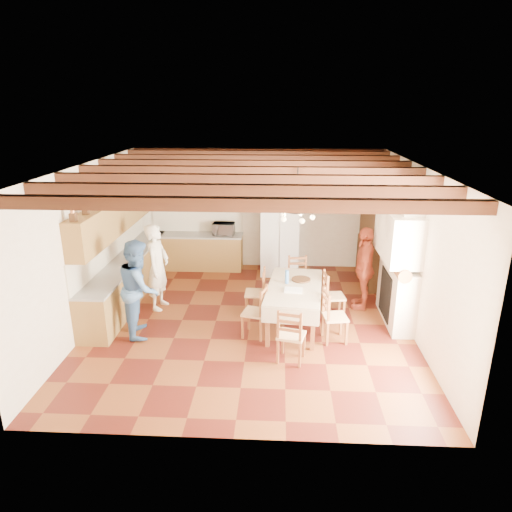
% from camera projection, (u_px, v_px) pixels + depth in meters
% --- Properties ---
extents(floor, '(6.00, 6.50, 0.02)m').
position_uv_depth(floor, '(250.00, 322.00, 8.86)').
color(floor, '#4B160F').
rests_on(floor, ground).
extents(ceiling, '(6.00, 6.50, 0.02)m').
position_uv_depth(ceiling, '(249.00, 165.00, 7.89)').
color(ceiling, white).
rests_on(ceiling, ground).
extents(wall_back, '(6.00, 0.02, 3.00)m').
position_uv_depth(wall_back, '(258.00, 209.00, 11.46)').
color(wall_back, beige).
rests_on(wall_back, ground).
extents(wall_front, '(6.00, 0.02, 3.00)m').
position_uv_depth(wall_front, '(231.00, 334.00, 5.29)').
color(wall_front, beige).
rests_on(wall_front, ground).
extents(wall_left, '(0.02, 6.50, 3.00)m').
position_uv_depth(wall_left, '(89.00, 246.00, 8.52)').
color(wall_left, beige).
rests_on(wall_left, ground).
extents(wall_right, '(0.02, 6.50, 3.00)m').
position_uv_depth(wall_right, '(416.00, 251.00, 8.22)').
color(wall_right, beige).
rests_on(wall_right, ground).
extents(ceiling_beams, '(6.00, 6.30, 0.16)m').
position_uv_depth(ceiling_beams, '(249.00, 171.00, 7.92)').
color(ceiling_beams, '#3A1C13').
rests_on(ceiling_beams, ground).
extents(lower_cabinets_left, '(0.60, 4.30, 0.86)m').
position_uv_depth(lower_cabinets_left, '(129.00, 279.00, 9.85)').
color(lower_cabinets_left, brown).
rests_on(lower_cabinets_left, ground).
extents(lower_cabinets_back, '(2.30, 0.60, 0.86)m').
position_uv_depth(lower_cabinets_back, '(197.00, 252.00, 11.59)').
color(lower_cabinets_back, brown).
rests_on(lower_cabinets_back, ground).
extents(countertop_left, '(0.62, 4.30, 0.04)m').
position_uv_depth(countertop_left, '(127.00, 259.00, 9.70)').
color(countertop_left, gray).
rests_on(countertop_left, lower_cabinets_left).
extents(countertop_back, '(2.34, 0.62, 0.04)m').
position_uv_depth(countertop_back, '(196.00, 235.00, 11.44)').
color(countertop_back, gray).
rests_on(countertop_back, lower_cabinets_back).
extents(backsplash_left, '(0.03, 4.30, 0.60)m').
position_uv_depth(backsplash_left, '(112.00, 244.00, 9.61)').
color(backsplash_left, beige).
rests_on(backsplash_left, ground).
extents(backsplash_back, '(2.30, 0.03, 0.60)m').
position_uv_depth(backsplash_back, '(197.00, 220.00, 11.61)').
color(backsplash_back, beige).
rests_on(backsplash_back, ground).
extents(upper_cabinets, '(0.35, 4.20, 0.70)m').
position_uv_depth(upper_cabinets, '(116.00, 214.00, 9.40)').
color(upper_cabinets, brown).
rests_on(upper_cabinets, ground).
extents(fireplace, '(0.56, 1.60, 2.80)m').
position_uv_depth(fireplace, '(396.00, 252.00, 8.46)').
color(fireplace, '#EFDEC9').
rests_on(fireplace, ground).
extents(wall_picture, '(0.34, 0.03, 0.42)m').
position_uv_depth(wall_picture, '(321.00, 196.00, 11.24)').
color(wall_picture, '#302017').
rests_on(wall_picture, ground).
extents(refrigerator, '(0.92, 0.76, 1.82)m').
position_uv_depth(refrigerator, '(280.00, 237.00, 11.12)').
color(refrigerator, white).
rests_on(refrigerator, floor).
extents(hutch, '(0.65, 1.33, 2.35)m').
position_uv_depth(hutch, '(376.00, 235.00, 10.37)').
color(hutch, '#372310').
rests_on(hutch, floor).
extents(dining_table, '(1.15, 1.97, 0.82)m').
position_uv_depth(dining_table, '(294.00, 290.00, 8.46)').
color(dining_table, beige).
rests_on(dining_table, floor).
extents(chandelier, '(0.47, 0.47, 0.03)m').
position_uv_depth(chandelier, '(297.00, 210.00, 7.97)').
color(chandelier, black).
rests_on(chandelier, ground).
extents(chair_left_near, '(0.49, 0.51, 0.96)m').
position_uv_depth(chair_left_near, '(255.00, 311.00, 8.20)').
color(chair_left_near, brown).
rests_on(chair_left_near, floor).
extents(chair_left_far, '(0.41, 0.43, 0.96)m').
position_uv_depth(chair_left_far, '(255.00, 292.00, 9.02)').
color(chair_left_far, brown).
rests_on(chair_left_far, floor).
extents(chair_right_near, '(0.46, 0.47, 0.96)m').
position_uv_depth(chair_right_near, '(335.00, 316.00, 8.02)').
color(chair_right_near, brown).
rests_on(chair_right_near, floor).
extents(chair_right_far, '(0.44, 0.46, 0.96)m').
position_uv_depth(chair_right_far, '(334.00, 295.00, 8.87)').
color(chair_right_far, brown).
rests_on(chair_right_far, floor).
extents(chair_end_near, '(0.51, 0.49, 0.96)m').
position_uv_depth(chair_end_near, '(291.00, 334.00, 7.39)').
color(chair_end_near, brown).
rests_on(chair_end_near, floor).
extents(chair_end_far, '(0.45, 0.43, 0.96)m').
position_uv_depth(chair_end_far, '(298.00, 280.00, 9.66)').
color(chair_end_far, brown).
rests_on(chair_end_far, floor).
extents(person_man, '(0.51, 0.70, 1.78)m').
position_uv_depth(person_man, '(158.00, 267.00, 9.21)').
color(person_man, white).
rests_on(person_man, floor).
extents(person_woman_blue, '(0.86, 1.00, 1.78)m').
position_uv_depth(person_woman_blue, '(139.00, 288.00, 8.17)').
color(person_woman_blue, '#466EA7').
rests_on(person_woman_blue, floor).
extents(person_woman_red, '(0.60, 1.07, 1.72)m').
position_uv_depth(person_woman_red, '(364.00, 268.00, 9.23)').
color(person_woman_red, '#9E3B24').
rests_on(person_woman_red, floor).
extents(microwave, '(0.55, 0.38, 0.30)m').
position_uv_depth(microwave, '(224.00, 229.00, 11.35)').
color(microwave, silver).
rests_on(microwave, countertop_back).
extents(fridge_vase, '(0.31, 0.31, 0.30)m').
position_uv_depth(fridge_vase, '(279.00, 194.00, 10.78)').
color(fridge_vase, '#372310').
rests_on(fridge_vase, refrigerator).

